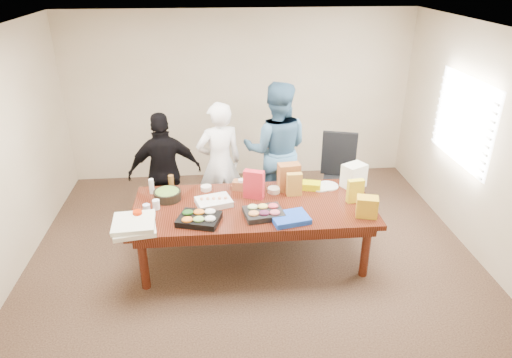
{
  "coord_description": "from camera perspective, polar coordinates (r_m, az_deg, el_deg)",
  "views": [
    {
      "loc": [
        -0.39,
        -4.67,
        3.34
      ],
      "look_at": [
        0.04,
        0.1,
        1.04
      ],
      "focal_mm": 32.08,
      "sensor_mm": 36.0,
      "label": 1
    }
  ],
  "objects": [
    {
      "name": "plate_a",
      "position": [
        5.85,
        8.91,
        -0.85
      ],
      "size": [
        0.35,
        0.35,
        0.02
      ],
      "primitive_type": "cylinder",
      "rotation": [
        0.0,
        0.0,
        -0.35
      ],
      "color": "white",
      "rests_on": "conference_table"
    },
    {
      "name": "chip_bag_orange",
      "position": [
        5.53,
        4.78,
        -0.67
      ],
      "size": [
        0.19,
        0.09,
        0.29
      ],
      "primitive_type": "cube",
      "rotation": [
        0.0,
        0.0,
        0.03
      ],
      "color": "gold",
      "rests_on": "conference_table"
    },
    {
      "name": "veggie_tray",
      "position": [
        5.05,
        -7.12,
        -4.99
      ],
      "size": [
        0.52,
        0.46,
        0.07
      ],
      "primitive_type": "cube",
      "rotation": [
        0.0,
        0.0,
        -0.29
      ],
      "color": "black",
      "rests_on": "conference_table"
    },
    {
      "name": "person_left",
      "position": [
        6.14,
        -11.26,
        0.85
      ],
      "size": [
        1.01,
        0.56,
        1.63
      ],
      "primitive_type": "imported",
      "rotation": [
        0.0,
        0.0,
        3.32
      ],
      "color": "black",
      "rests_on": "floor"
    },
    {
      "name": "floor",
      "position": [
        5.76,
        -0.33,
        -9.88
      ],
      "size": [
        5.5,
        5.0,
        0.02
      ],
      "primitive_type": "cube",
      "color": "#47301E",
      "rests_on": "ground"
    },
    {
      "name": "plate_b",
      "position": [
        5.8,
        7.97,
        -1.04
      ],
      "size": [
        0.28,
        0.28,
        0.02
      ],
      "primitive_type": "cylinder",
      "rotation": [
        0.0,
        0.0,
        0.14
      ],
      "color": "silver",
      "rests_on": "conference_table"
    },
    {
      "name": "wall_front",
      "position": [
        2.97,
        3.86,
        -16.45
      ],
      "size": [
        5.5,
        0.04,
        2.7
      ],
      "primitive_type": "cube",
      "color": "beige",
      "rests_on": "floor"
    },
    {
      "name": "bread_loaf",
      "position": [
        5.68,
        -1.44,
        -0.81
      ],
      "size": [
        0.31,
        0.2,
        0.12
      ],
      "primitive_type": "cube",
      "rotation": [
        0.0,
        0.0,
        -0.26
      ],
      "color": "#995B35",
      "rests_on": "conference_table"
    },
    {
      "name": "kraft_bag",
      "position": [
        5.65,
        4.11,
        0.26
      ],
      "size": [
        0.28,
        0.18,
        0.35
      ],
      "primitive_type": "cube",
      "rotation": [
        0.0,
        0.0,
        0.11
      ],
      "color": "#9A592B",
      "rests_on": "conference_table"
    },
    {
      "name": "chip_bag_red",
      "position": [
        5.44,
        -0.27,
        -0.68
      ],
      "size": [
        0.26,
        0.18,
        0.35
      ],
      "primitive_type": "cube",
      "rotation": [
        0.0,
        0.0,
        -0.38
      ],
      "color": "red",
      "rests_on": "conference_table"
    },
    {
      "name": "mayo_jar",
      "position": [
        5.67,
        -1.78,
        -0.7
      ],
      "size": [
        0.11,
        0.11,
        0.14
      ],
      "primitive_type": "cylinder",
      "rotation": [
        0.0,
        0.0,
        0.31
      ],
      "color": "silver",
      "rests_on": "conference_table"
    },
    {
      "name": "pizza_box_lower",
      "position": [
        5.05,
        -14.89,
        -5.85
      ],
      "size": [
        0.5,
        0.5,
        0.05
      ],
      "primitive_type": "cube",
      "rotation": [
        0.0,
        0.0,
        0.16
      ],
      "color": "white",
      "rests_on": "conference_table"
    },
    {
      "name": "conference_table",
      "position": [
        5.55,
        -0.34,
        -6.64
      ],
      "size": [
        2.8,
        1.2,
        0.75
      ],
      "primitive_type": "cube",
      "color": "#4C1C0F",
      "rests_on": "floor"
    },
    {
      "name": "red_cup",
      "position": [
        5.15,
        -14.51,
        -4.55
      ],
      "size": [
        0.13,
        0.13,
        0.13
      ],
      "primitive_type": "cylinder",
      "rotation": [
        0.0,
        0.0,
        -0.35
      ],
      "color": "#B82200",
      "rests_on": "conference_table"
    },
    {
      "name": "ranch_bottle",
      "position": [
        5.72,
        -12.89,
        -0.89
      ],
      "size": [
        0.08,
        0.08,
        0.19
      ],
      "primitive_type": "cylinder",
      "rotation": [
        0.0,
        0.0,
        -0.3
      ],
      "color": "white",
      "rests_on": "conference_table"
    },
    {
      "name": "banana_bunch",
      "position": [
        5.75,
        6.75,
        -0.81
      ],
      "size": [
        0.29,
        0.21,
        0.09
      ],
      "primitive_type": "cube",
      "rotation": [
        0.0,
        0.0,
        -0.23
      ],
      "color": "#E2E800",
      "rests_on": "conference_table"
    },
    {
      "name": "mustard_bottle",
      "position": [
        5.71,
        -1.4,
        -0.41
      ],
      "size": [
        0.07,
        0.07,
        0.16
      ],
      "primitive_type": "cylinder",
      "rotation": [
        0.0,
        0.0,
        0.29
      ],
      "color": "yellow",
      "rests_on": "conference_table"
    },
    {
      "name": "wall_back",
      "position": [
        7.45,
        -2.02,
        10.17
      ],
      "size": [
        5.5,
        0.04,
        2.7
      ],
      "primitive_type": "cube",
      "color": "beige",
      "rests_on": "floor"
    },
    {
      "name": "chip_bag_blue",
      "position": [
        5.05,
        4.26,
        -4.89
      ],
      "size": [
        0.45,
        0.38,
        0.06
      ],
      "primitive_type": "cube",
      "rotation": [
        0.0,
        0.0,
        0.21
      ],
      "color": "blue",
      "rests_on": "conference_table"
    },
    {
      "name": "dip_bowl_b",
      "position": [
        5.72,
        -6.23,
        -1.12
      ],
      "size": [
        0.16,
        0.16,
        0.05
      ],
      "primitive_type": "cylinder",
      "rotation": [
        0.0,
        0.0,
        -0.24
      ],
      "color": "white",
      "rests_on": "conference_table"
    },
    {
      "name": "clear_cup_b",
      "position": [
        5.37,
        -12.35,
        -3.13
      ],
      "size": [
        0.1,
        0.1,
        0.11
      ],
      "primitive_type": "cylinder",
      "rotation": [
        0.0,
        0.0,
        -0.19
      ],
      "color": "white",
      "rests_on": "conference_table"
    },
    {
      "name": "window_blinds",
      "position": [
        6.37,
        24.08,
        6.63
      ],
      "size": [
        0.04,
        1.36,
        1.0
      ],
      "primitive_type": "cube",
      "color": "beige",
      "rests_on": "wall_right"
    },
    {
      "name": "wall_right",
      "position": [
        5.97,
        27.0,
        3.31
      ],
      "size": [
        0.04,
        5.0,
        2.7
      ],
      "primitive_type": "cube",
      "color": "beige",
      "rests_on": "floor"
    },
    {
      "name": "dip_bowl_a",
      "position": [
        5.63,
        2.24,
        -1.39
      ],
      "size": [
        0.19,
        0.19,
        0.06
      ],
      "primitive_type": "cylinder",
      "rotation": [
        0.0,
        0.0,
        0.32
      ],
      "color": "silver",
      "rests_on": "conference_table"
    },
    {
      "name": "ceiling",
      "position": [
        4.73,
        -0.42,
        18.02
      ],
      "size": [
        5.5,
        5.0,
        0.02
      ],
      "primitive_type": "cube",
      "color": "white",
      "rests_on": "wall_back"
    },
    {
      "name": "chip_bag_yellow",
      "position": [
        5.49,
        12.27,
        -1.46
      ],
      "size": [
        0.2,
        0.1,
        0.28
      ],
      "primitive_type": "cube",
      "rotation": [
        0.0,
        0.0,
        0.13
      ],
      "color": "yellow",
      "rests_on": "conference_table"
    },
    {
      "name": "salad_bowl",
      "position": [
        5.56,
        -10.99,
        -2.0
      ],
      "size": [
        0.4,
        0.4,
        0.11
      ],
      "primitive_type": "cylinder",
      "rotation": [
        0.0,
        0.0,
        0.23
      ],
      "color": "black",
      "rests_on": "conference_table"
    },
    {
      "name": "dressing_bottle",
      "position": [
        5.73,
        -10.51,
        -0.52
      ],
      "size": [
        0.07,
        0.07,
        0.21
      ],
      "primitive_type": "cylinder",
      "rotation": [
        0.0,
        0.0,
        -0.1
      ],
      "color": "brown",
      "rests_on": "conference_table"
    },
    {
      "name": "person_right",
      "position": [
        6.35,
        2.54,
        3.62
      ],
      "size": [
        1.03,
        0.85,
        1.92
      ],
      "primitive_type": "imported",
      "rotation": [
        0.0,
        0.0,
        3.0
      ],
      "color": "#3A6286",
      "rests_on": "floor"
    },
    {
      "name": "window_panel",
      "position": [
        6.39,
        24.39,
        6.63
      ],
      "size": [
        0.03,
        1.4,
        1.1
      ],
      "primitive_type": "cube",
      "color": "white",
      "rests_on": "wall_right"
    },
    {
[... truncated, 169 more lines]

